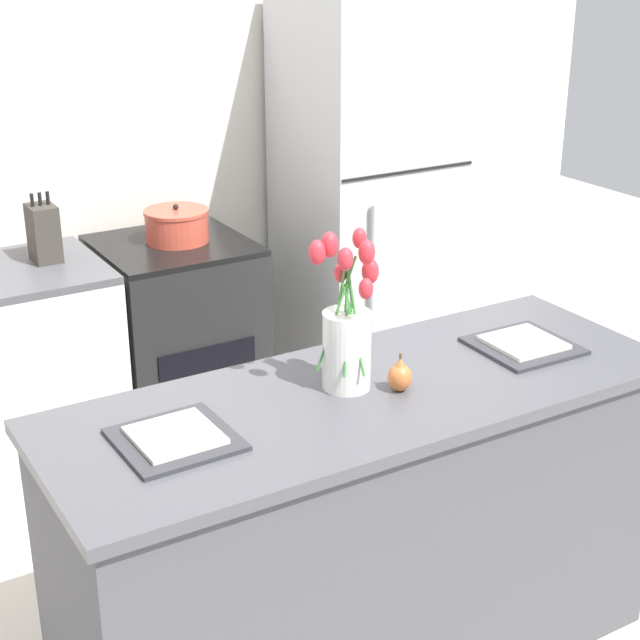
% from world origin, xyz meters
% --- Properties ---
extents(back_wall, '(5.20, 0.08, 2.70)m').
position_xyz_m(back_wall, '(0.00, 2.00, 1.35)').
color(back_wall, silver).
rests_on(back_wall, ground_plane).
extents(kitchen_island, '(1.80, 0.66, 0.93)m').
position_xyz_m(kitchen_island, '(0.00, 0.00, 0.46)').
color(kitchen_island, '#4C4C51').
rests_on(kitchen_island, ground_plane).
extents(stove_range, '(0.60, 0.61, 0.90)m').
position_xyz_m(stove_range, '(0.10, 1.60, 0.45)').
color(stove_range, black).
rests_on(stove_range, ground_plane).
extents(refrigerator, '(0.68, 0.67, 1.85)m').
position_xyz_m(refrigerator, '(1.05, 1.60, 0.92)').
color(refrigerator, '#B7BABC').
rests_on(refrigerator, ground_plane).
extents(flower_vase, '(0.19, 0.17, 0.45)m').
position_xyz_m(flower_vase, '(-0.04, 0.04, 1.09)').
color(flower_vase, silver).
rests_on(flower_vase, kitchen_island).
extents(pear_figurine, '(0.07, 0.07, 0.11)m').
position_xyz_m(pear_figurine, '(0.08, -0.05, 0.97)').
color(pear_figurine, '#C66B33').
rests_on(pear_figurine, kitchen_island).
extents(plate_setting_left, '(0.29, 0.29, 0.02)m').
position_xyz_m(plate_setting_left, '(-0.56, -0.00, 0.94)').
color(plate_setting_left, '#333338').
rests_on(plate_setting_left, kitchen_island).
extents(plate_setting_right, '(0.29, 0.29, 0.02)m').
position_xyz_m(plate_setting_right, '(0.56, -0.00, 0.94)').
color(plate_setting_right, '#333338').
rests_on(plate_setting_right, kitchen_island).
extents(cooking_pot, '(0.27, 0.27, 0.16)m').
position_xyz_m(cooking_pot, '(0.13, 1.61, 0.97)').
color(cooking_pot, '#CC4C38').
rests_on(cooking_pot, stove_range).
extents(knife_block, '(0.10, 0.14, 0.27)m').
position_xyz_m(knife_block, '(-0.41, 1.64, 1.01)').
color(knife_block, '#3D3833').
rests_on(knife_block, back_counter).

